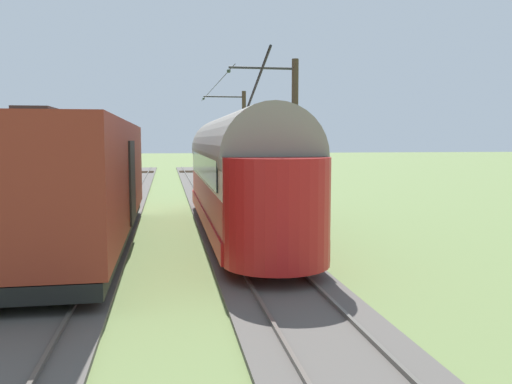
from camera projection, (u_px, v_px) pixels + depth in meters
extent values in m
plane|color=olive|center=(109.00, 217.00, 23.16)|extent=(220.00, 220.00, 0.00)
cube|color=#56514C|center=(223.00, 213.00, 24.01)|extent=(2.80, 80.00, 0.10)
cube|color=#59544C|center=(208.00, 211.00, 23.88)|extent=(0.07, 80.00, 0.08)
cube|color=#59544C|center=(239.00, 211.00, 24.12)|extent=(0.07, 80.00, 0.08)
cube|color=#382819|center=(191.00, 171.00, 55.39)|extent=(2.50, 0.24, 0.08)
cube|color=#382819|center=(191.00, 171.00, 54.76)|extent=(2.50, 0.24, 0.08)
cube|color=#382819|center=(192.00, 172.00, 54.12)|extent=(2.50, 0.24, 0.08)
cube|color=#382819|center=(192.00, 172.00, 53.48)|extent=(2.50, 0.24, 0.08)
cube|color=#382819|center=(192.00, 172.00, 52.84)|extent=(2.50, 0.24, 0.08)
cube|color=#56514C|center=(109.00, 215.00, 23.16)|extent=(2.80, 80.00, 0.10)
cube|color=#59544C|center=(92.00, 214.00, 23.03)|extent=(0.07, 80.00, 0.08)
cube|color=#59544C|center=(125.00, 213.00, 23.27)|extent=(0.07, 80.00, 0.08)
cube|color=#382819|center=(142.00, 171.00, 54.54)|extent=(2.50, 0.24, 0.08)
cube|color=#382819|center=(141.00, 172.00, 53.90)|extent=(2.50, 0.24, 0.08)
cube|color=#382819|center=(141.00, 172.00, 53.27)|extent=(2.50, 0.24, 0.08)
cube|color=#382819|center=(141.00, 173.00, 52.63)|extent=(2.50, 0.24, 0.08)
cube|color=#382819|center=(141.00, 173.00, 51.99)|extent=(2.50, 0.24, 0.08)
cube|color=#59544C|center=(3.00, 216.00, 22.42)|extent=(0.07, 80.00, 0.08)
cube|color=#382819|center=(91.00, 172.00, 53.69)|extent=(2.50, 0.24, 0.08)
cube|color=#382819|center=(90.00, 172.00, 53.05)|extent=(2.50, 0.24, 0.08)
cube|color=#382819|center=(89.00, 173.00, 52.41)|extent=(2.50, 0.24, 0.08)
cube|color=#382819|center=(88.00, 173.00, 51.78)|extent=(2.50, 0.24, 0.08)
cube|color=#382819|center=(87.00, 173.00, 51.14)|extent=(2.50, 0.24, 0.08)
cube|color=red|center=(238.00, 214.00, 18.95)|extent=(2.65, 13.37, 0.55)
cube|color=red|center=(238.00, 193.00, 18.88)|extent=(2.55, 13.37, 0.95)
cube|color=beige|center=(238.00, 166.00, 18.78)|extent=(2.55, 13.37, 1.05)
cylinder|color=gray|center=(238.00, 151.00, 18.73)|extent=(2.65, 13.10, 2.65)
cylinder|color=red|center=(220.00, 175.00, 25.36)|extent=(2.55, 2.55, 2.55)
cylinder|color=red|center=(276.00, 211.00, 12.35)|extent=(2.55, 2.55, 2.55)
cube|color=black|center=(217.00, 153.00, 26.37)|extent=(1.63, 0.08, 0.36)
cube|color=black|center=(217.00, 159.00, 26.44)|extent=(1.73, 0.06, 0.80)
cube|color=black|center=(274.00, 165.00, 19.00)|extent=(0.04, 11.23, 0.80)
cube|color=black|center=(202.00, 166.00, 18.56)|extent=(0.04, 11.23, 0.80)
cylinder|color=silver|center=(217.00, 178.00, 26.62)|extent=(0.24, 0.06, 0.24)
cube|color=gray|center=(218.00, 196.00, 26.65)|extent=(1.94, 0.12, 0.20)
cylinder|color=black|center=(257.00, 83.00, 14.65)|extent=(0.07, 3.92, 1.41)
cylinder|color=black|center=(241.00, 204.00, 23.29)|extent=(0.10, 0.76, 0.76)
cylinder|color=black|center=(209.00, 204.00, 23.04)|extent=(0.10, 0.76, 0.76)
cylinder|color=black|center=(284.00, 240.00, 14.89)|extent=(0.10, 0.76, 0.76)
cylinder|color=black|center=(234.00, 241.00, 14.65)|extent=(0.10, 0.76, 0.76)
cube|color=brown|center=(0.00, 195.00, 24.27)|extent=(2.80, 12.18, 0.25)
cylinder|color=black|center=(10.00, 191.00, 28.35)|extent=(0.10, 0.84, 0.84)
cylinder|color=black|center=(38.00, 191.00, 28.59)|extent=(0.10, 0.84, 0.84)
cube|color=maroon|center=(84.00, 174.00, 16.35)|extent=(2.90, 14.23, 3.20)
cube|color=#332D28|center=(82.00, 120.00, 16.19)|extent=(0.70, 12.81, 0.08)
cube|color=black|center=(85.00, 231.00, 16.53)|extent=(2.70, 14.23, 0.36)
cube|color=black|center=(132.00, 181.00, 16.63)|extent=(0.06, 2.20, 2.56)
cylinder|color=black|center=(122.00, 208.00, 21.53)|extent=(0.10, 0.84, 0.84)
cylinder|color=black|center=(86.00, 209.00, 21.29)|extent=(0.10, 0.84, 0.84)
cylinder|color=black|center=(85.00, 264.00, 11.76)|extent=(0.10, 0.84, 0.84)
cylinder|color=black|center=(17.00, 267.00, 11.52)|extent=(0.10, 0.84, 0.84)
cylinder|color=#423323|center=(244.00, 140.00, 36.03)|extent=(0.28, 0.28, 6.69)
cylinder|color=#2D2D2D|center=(224.00, 97.00, 35.50)|extent=(2.75, 0.10, 0.10)
sphere|color=#334733|center=(204.00, 99.00, 35.29)|extent=(0.16, 0.16, 0.16)
cylinder|color=#423323|center=(295.00, 141.00, 21.83)|extent=(0.28, 0.28, 6.69)
cylinder|color=#2D2D2D|center=(262.00, 68.00, 21.31)|extent=(2.75, 0.10, 0.10)
sphere|color=#334733|center=(229.00, 71.00, 21.09)|extent=(0.16, 0.16, 0.16)
cylinder|color=black|center=(213.00, 88.00, 28.19)|extent=(0.03, 18.47, 0.03)
cylinder|color=black|center=(224.00, 97.00, 35.50)|extent=(2.75, 0.02, 0.02)
cylinder|color=black|center=(233.00, 187.00, 31.29)|extent=(0.08, 0.08, 1.10)
cylinder|color=red|center=(233.00, 176.00, 31.22)|extent=(0.30, 0.30, 0.03)
cylinder|color=#262626|center=(230.00, 191.00, 31.28)|extent=(0.33, 0.04, 0.54)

